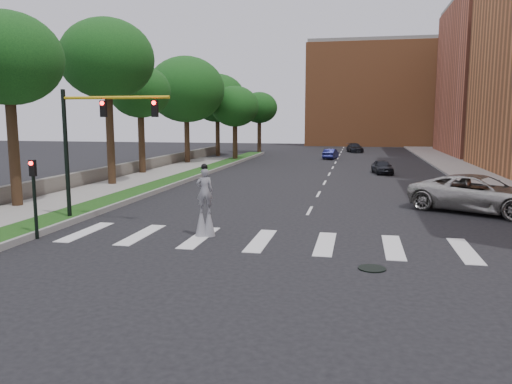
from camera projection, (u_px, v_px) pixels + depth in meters
name	position (u px, v px, depth m)	size (l,w,h in m)	color
ground_plane	(289.00, 249.00, 18.79)	(160.00, 160.00, 0.00)	black
grass_median	(182.00, 178.00, 40.44)	(2.00, 60.00, 0.25)	#174112
median_curb	(194.00, 178.00, 40.23)	(0.20, 60.00, 0.28)	gray
sidewalk_left	(82.00, 195.00, 31.35)	(4.00, 60.00, 0.18)	gray
sidewalk_right	(483.00, 178.00, 40.52)	(5.00, 90.00, 0.18)	gray
stone_wall	(130.00, 169.00, 43.41)	(0.50, 56.00, 1.10)	#5C574F
manhole	(372.00, 268.00, 16.25)	(0.90, 0.90, 0.04)	black
building_far	(512.00, 79.00, 65.30)	(16.00, 22.00, 20.00)	#B85E44
building_backdrop	(379.00, 96.00, 91.88)	(26.00, 14.00, 18.00)	#B26638
traffic_signal	(89.00, 134.00, 23.03)	(5.30, 0.23, 6.20)	black
secondary_signal	(34.00, 192.00, 20.07)	(0.25, 0.21, 3.23)	black
stilt_performer	(205.00, 207.00, 20.63)	(0.82, 0.63, 3.04)	#302013
suv_crossing	(480.00, 194.00, 25.97)	(3.23, 7.01, 1.95)	#A6A39C
car_near	(382.00, 167.00, 44.27)	(1.46, 3.63, 1.24)	black
car_mid	(331.00, 154.00, 60.50)	(1.30, 3.74, 1.23)	#16184D
car_far	(355.00, 148.00, 72.55)	(1.80, 4.43, 1.29)	black
tree_1	(7.00, 59.00, 26.11)	(5.73, 5.73, 10.43)	#302013
tree_2	(107.00, 60.00, 34.99)	(6.63, 6.63, 11.83)	#302013
tree_3	(140.00, 92.00, 42.81)	(5.28, 5.28, 9.41)	#302013
tree_4	(186.00, 90.00, 53.03)	(8.19, 8.19, 11.42)	#302013
tree_5	(217.00, 98.00, 64.51)	(7.29, 7.29, 10.60)	#302013
tree_6	(235.00, 107.00, 57.08)	(5.47, 5.47, 8.57)	#302013
tree_7	(259.00, 108.00, 71.09)	(5.19, 5.19, 8.62)	#302013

